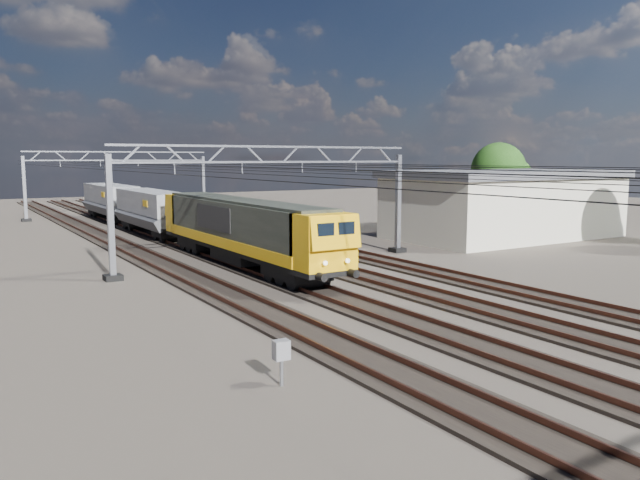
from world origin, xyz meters
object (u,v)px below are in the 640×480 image
tree_far (502,172)px  catenary_gantry_far (120,181)px  locomotive (241,228)px  trackside_cabinet (281,351)px  hopper_wagon_mid (111,199)px  hopper_wagon_lead (152,209)px  catenary_gantry_mid (273,200)px  industrial_shed (504,204)px

tree_far → catenary_gantry_far: bearing=139.2°
locomotive → trackside_cabinet: (-7.20, -18.39, -1.31)m
hopper_wagon_mid → tree_far: size_ratio=1.64×
catenary_gantry_far → locomotive: bearing=-93.2°
hopper_wagon_lead → trackside_cabinet: hopper_wagon_lead is taller
catenary_gantry_mid → trackside_cabinet: size_ratio=14.99×
hopper_wagon_lead → hopper_wagon_mid: size_ratio=1.00×
hopper_wagon_lead → trackside_cabinet: (-7.20, -36.09, -1.22)m
hopper_wagon_mid → industrial_shed: 38.51m
industrial_shed → trackside_cabinet: bearing=-147.1°
catenary_gantry_far → tree_far: size_ratio=2.52×
industrial_shed → tree_far: tree_far is taller
hopper_wagon_lead → industrial_shed: 28.80m
locomotive → catenary_gantry_mid: bearing=-6.2°
catenary_gantry_far → industrial_shed: (22.00, -34.00, -1.18)m
catenary_gantry_mid → tree_far: size_ratio=2.52×
trackside_cabinet → hopper_wagon_lead: bearing=81.9°
catenary_gantry_mid → catenary_gantry_far: (0.00, 36.00, 0.00)m
hopper_wagon_mid → tree_far: 39.38m
trackside_cabinet → catenary_gantry_far: bearing=83.5°
catenary_gantry_mid → trackside_cabinet: (-9.20, -18.17, -2.89)m
locomotive → hopper_wagon_lead: bearing=90.0°
hopper_wagon_lead → hopper_wagon_mid: (0.00, 14.20, 0.00)m
catenary_gantry_mid → locomotive: size_ratio=0.94×
industrial_shed → tree_far: (8.32, 7.79, 2.32)m
catenary_gantry_mid → hopper_wagon_lead: (-2.00, 17.91, -1.67)m
hopper_wagon_lead → trackside_cabinet: 36.82m
hopper_wagon_mid → locomotive: bearing=-90.0°
catenary_gantry_mid → locomotive: 2.56m
catenary_gantry_far → tree_far: tree_far is taller
catenary_gantry_mid → trackside_cabinet: 20.57m
catenary_gantry_far → trackside_cabinet: (-9.20, -54.17, -2.89)m
locomotive → tree_far: tree_far is taller
catenary_gantry_mid → industrial_shed: 22.12m
catenary_gantry_far → trackside_cabinet: bearing=-99.6°
catenary_gantry_mid → hopper_wagon_mid: 32.22m
locomotive → industrial_shed: size_ratio=1.13×
hopper_wagon_lead → industrial_shed: industrial_shed is taller
tree_far → locomotive: bearing=-163.5°
industrial_shed → tree_far: bearing=43.1°
locomotive → hopper_wagon_mid: locomotive is taller
hopper_wagon_lead → tree_far: tree_far is taller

